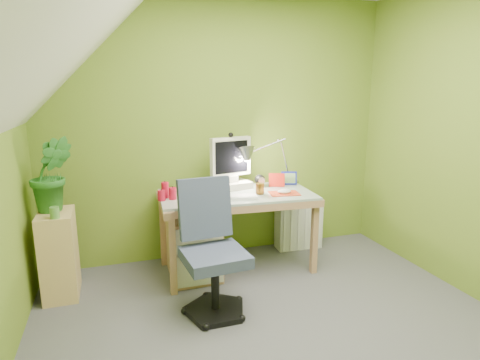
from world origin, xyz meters
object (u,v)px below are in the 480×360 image
object	(u,v)px
monitor	(231,158)
radiator	(298,226)
task_chair	(215,256)
desk	(237,232)
side_ledge	(59,254)
desk_lamp	(278,151)
potted_plant	(52,174)

from	to	relation	value
monitor	radiator	distance (m)	1.05
task_chair	radiator	world-z (taller)	task_chair
desk	side_ledge	world-z (taller)	desk
desk	desk_lamp	bearing A→B (deg)	25.22
potted_plant	task_chair	world-z (taller)	potted_plant
desk	radiator	size ratio (longest dim) A/B	2.89
monitor	desk_lamp	size ratio (longest dim) A/B	0.87
radiator	desk	bearing A→B (deg)	-156.53
desk_lamp	side_ledge	world-z (taller)	desk_lamp
desk	radiator	bearing A→B (deg)	24.28
desk_lamp	side_ledge	distance (m)	2.01
desk	side_ledge	size ratio (longest dim) A/B	1.94
desk_lamp	potted_plant	distance (m)	1.89
potted_plant	monitor	bearing A→B (deg)	6.13
potted_plant	task_chair	xyz separation A→B (m)	(1.06, -0.67, -0.52)
task_chair	monitor	bearing A→B (deg)	61.03
desk	radiator	xyz separation A→B (m)	(0.73, 0.28, -0.12)
task_chair	radiator	bearing A→B (deg)	35.00
monitor	potted_plant	distance (m)	1.44
monitor	side_ledge	distance (m)	1.58
monitor	radiator	xyz separation A→B (m)	(0.73, 0.10, -0.74)
desk_lamp	task_chair	size ratio (longest dim) A/B	0.73
monitor	radiator	bearing A→B (deg)	-4.95
side_ledge	radiator	bearing A→B (deg)	7.98
side_ledge	radiator	xyz separation A→B (m)	(2.16, 0.30, -0.11)
side_ledge	potted_plant	xyz separation A→B (m)	(0.00, 0.05, 0.62)
desk	potted_plant	world-z (taller)	potted_plant
desk_lamp	task_chair	distance (m)	1.30
desk_lamp	potted_plant	bearing A→B (deg)	-169.56
monitor	side_ledge	size ratio (longest dim) A/B	0.82
radiator	monitor	bearing A→B (deg)	-169.64
desk_lamp	radiator	distance (m)	0.84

